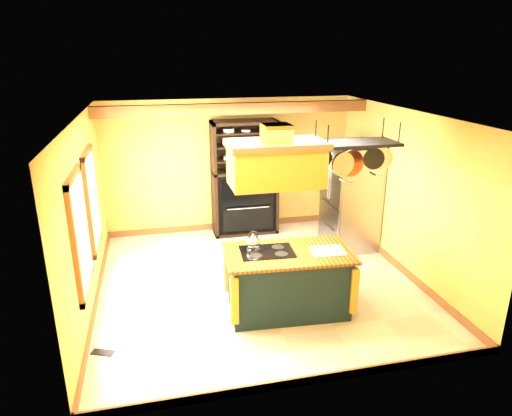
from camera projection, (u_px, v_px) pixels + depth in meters
name	position (u px, v px, depth m)	size (l,w,h in m)	color
floor	(257.00, 282.00, 7.43)	(5.00, 5.00, 0.00)	beige
ceiling	(257.00, 115.00, 6.55)	(5.00, 5.00, 0.00)	white
wall_back	(229.00, 166.00, 9.30)	(5.00, 0.02, 2.70)	tan
wall_front	(312.00, 279.00, 4.69)	(5.00, 0.02, 2.70)	tan
wall_left	(86.00, 216.00, 6.46)	(0.02, 5.00, 2.70)	tan
wall_right	(404.00, 193.00, 7.52)	(0.02, 5.00, 2.70)	tan
ceiling_beam	(236.00, 109.00, 8.15)	(5.00, 0.15, 0.20)	brown
window_near	(81.00, 234.00, 5.72)	(0.06, 1.06, 1.56)	brown
window_far	(92.00, 200.00, 7.01)	(0.06, 1.06, 1.56)	brown
kitchen_island	(288.00, 281.00, 6.49)	(1.83, 1.10, 1.11)	black
range_hood	(276.00, 161.00, 5.87)	(1.27, 0.72, 0.80)	gold
pot_rack	(356.00, 151.00, 6.09)	(1.18, 0.55, 0.78)	black
refrigerator	(350.00, 198.00, 8.57)	(0.85, 1.00, 1.96)	#94959C
hutch	(244.00, 190.00, 9.27)	(1.30, 0.59, 2.30)	black
floor_register	(103.00, 352.00, 5.69)	(0.28, 0.12, 0.01)	black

